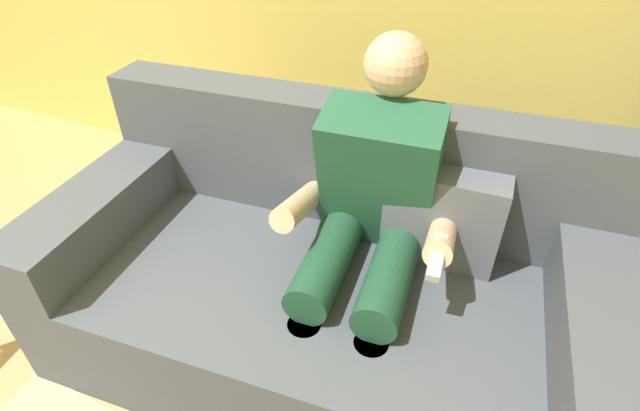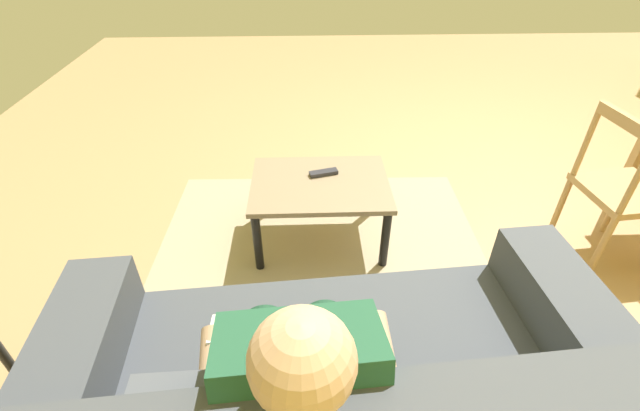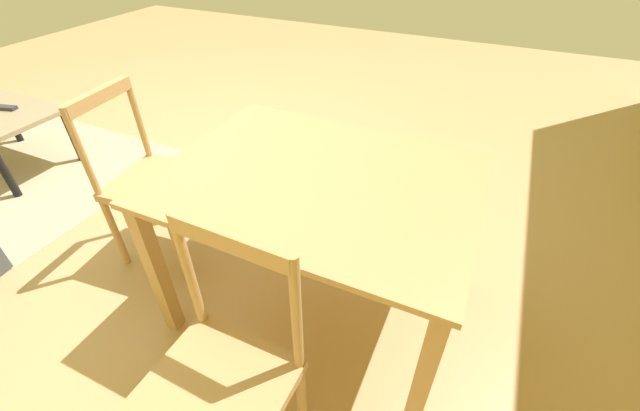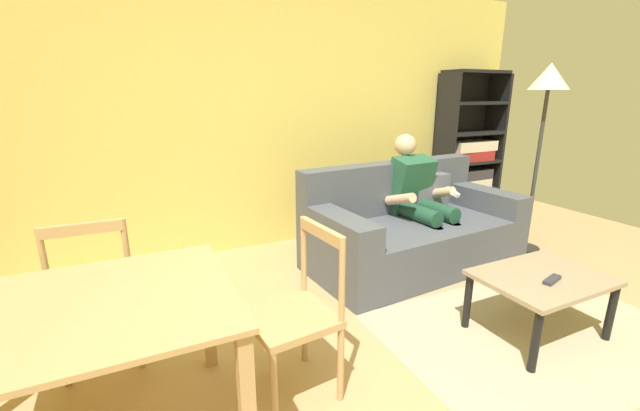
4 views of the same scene
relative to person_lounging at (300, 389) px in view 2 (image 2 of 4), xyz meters
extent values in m
plane|color=tan|center=(-1.34, -1.86, -0.61)|extent=(8.69, 8.69, 0.00)
cube|color=#474C56|center=(-0.13, -0.14, -0.40)|extent=(2.05, 1.11, 0.43)
cube|color=#474C56|center=(-1.00, -0.21, -0.08)|extent=(0.31, 0.99, 0.21)
cube|color=#474C56|center=(0.74, -0.08, -0.08)|extent=(0.31, 0.99, 0.21)
sphere|color=#DBAD89|center=(-0.02, 0.22, 0.47)|extent=(0.21, 0.21, 0.21)
cylinder|color=#1C4530|center=(-0.10, -0.15, -0.11)|extent=(0.18, 0.45, 0.15)
cylinder|color=#DBAD89|center=(-0.08, -0.37, -0.40)|extent=(0.11, 0.11, 0.43)
cube|color=black|center=(-0.08, -0.45, -0.57)|extent=(0.12, 0.25, 0.08)
cylinder|color=#1C4530|center=(0.12, -0.14, -0.11)|extent=(0.18, 0.45, 0.15)
cylinder|color=#DBAD89|center=(0.14, -0.36, -0.40)|extent=(0.11, 0.11, 0.43)
cube|color=black|center=(0.14, -0.44, -0.57)|extent=(0.12, 0.25, 0.08)
cylinder|color=#DBAD89|center=(-0.25, -0.05, 0.02)|extent=(0.12, 0.36, 0.19)
cylinder|color=#DBAD89|center=(0.25, -0.01, 0.02)|extent=(0.12, 0.36, 0.19)
cube|color=white|center=(0.26, -0.17, 0.06)|extent=(0.05, 0.16, 0.08)
cube|color=gray|center=(-0.11, -1.40, -0.20)|extent=(0.81, 0.60, 0.03)
cylinder|color=black|center=(-0.47, -1.66, -0.42)|extent=(0.05, 0.05, 0.39)
cylinder|color=black|center=(0.25, -1.66, -0.42)|extent=(0.05, 0.05, 0.39)
cylinder|color=black|center=(-0.47, -1.14, -0.42)|extent=(0.05, 0.05, 0.39)
cylinder|color=black|center=(0.25, -1.14, -0.42)|extent=(0.05, 0.05, 0.39)
cube|color=#2D2D38|center=(-0.13, -1.48, -0.18)|extent=(0.18, 0.09, 0.02)
cube|color=tan|center=(-2.14, -1.61, -0.25)|extent=(0.06, 0.06, 0.72)
cube|color=tan|center=(-1.79, -1.20, -0.16)|extent=(0.46, 0.46, 0.04)
cylinder|color=tan|center=(-1.96, -1.41, -0.39)|extent=(0.04, 0.04, 0.45)
cylinder|color=tan|center=(-1.62, -0.99, -0.39)|extent=(0.04, 0.04, 0.45)
cylinder|color=tan|center=(-1.58, -1.37, -0.39)|extent=(0.04, 0.04, 0.45)
cylinder|color=tan|center=(-1.62, -0.99, 0.07)|extent=(0.03, 0.03, 0.46)
cylinder|color=tan|center=(-1.58, -1.37, 0.07)|extent=(0.03, 0.03, 0.46)
cube|color=tan|center=(-1.60, -1.18, 0.27)|extent=(0.07, 0.38, 0.06)
cube|color=tan|center=(-0.11, -1.40, -0.61)|extent=(2.03, 1.44, 0.01)
cylinder|color=black|center=(1.16, -0.34, -0.60)|extent=(0.28, 0.28, 0.03)
camera|label=1|loc=(0.36, -1.28, 1.04)|focal=27.11mm
camera|label=2|loc=(-0.03, 0.70, 1.18)|focal=24.08mm
camera|label=3|loc=(-3.24, -0.03, 0.98)|focal=22.19mm
camera|label=4|loc=(-2.45, -2.92, 0.96)|focal=22.50mm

